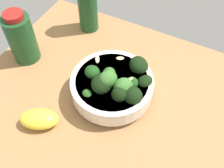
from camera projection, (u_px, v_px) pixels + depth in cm
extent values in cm
cube|color=#996D42|center=(97.00, 116.00, 59.54)|extent=(60.76, 60.76, 4.40)
cylinder|color=silver|center=(112.00, 93.00, 59.89)|extent=(9.93, 9.93, 1.33)
cylinder|color=silver|center=(112.00, 86.00, 57.76)|extent=(18.05, 18.05, 4.00)
cylinder|color=beige|center=(112.00, 81.00, 56.49)|extent=(15.76, 15.76, 0.80)
cylinder|color=#3C7A32|center=(101.00, 88.00, 55.34)|extent=(2.13, 2.22, 1.37)
ellipsoid|color=black|center=(100.00, 83.00, 53.92)|extent=(5.53, 5.57, 5.75)
cylinder|color=#4A8F3C|center=(123.00, 92.00, 55.48)|extent=(1.98, 2.20, 2.13)
ellipsoid|color=#386B2B|center=(123.00, 87.00, 53.91)|extent=(6.58, 5.42, 5.85)
cylinder|color=#4A8F3C|center=(87.00, 100.00, 55.52)|extent=(1.22, 1.27, 1.71)
ellipsoid|color=#23511C|center=(86.00, 96.00, 54.39)|extent=(3.12, 3.69, 3.14)
cylinder|color=#589D47|center=(144.00, 86.00, 57.37)|extent=(1.56, 1.67, 1.42)
ellipsoid|color=black|center=(145.00, 82.00, 56.16)|extent=(4.68, 4.97, 3.95)
cylinder|color=#3C7A32|center=(93.00, 77.00, 57.76)|extent=(1.82, 1.65, 1.64)
ellipsoid|color=#194216|center=(92.00, 72.00, 56.34)|extent=(5.36, 5.19, 4.15)
cylinder|color=#589D47|center=(127.00, 97.00, 55.32)|extent=(1.49, 1.43, 1.51)
ellipsoid|color=#23511C|center=(127.00, 93.00, 54.08)|extent=(4.53, 4.44, 3.31)
cylinder|color=#589D47|center=(131.00, 87.00, 56.55)|extent=(1.35, 1.41, 1.41)
ellipsoid|color=#194216|center=(131.00, 83.00, 55.45)|extent=(3.73, 4.00, 3.14)
cylinder|color=#4A8F3C|center=(138.00, 71.00, 59.68)|extent=(2.02, 1.95, 1.51)
ellipsoid|color=black|center=(139.00, 66.00, 58.27)|extent=(5.89, 6.92, 5.80)
cylinder|color=#4A8F3C|center=(108.00, 85.00, 55.31)|extent=(1.92, 1.69, 1.73)
ellipsoid|color=#386B2B|center=(108.00, 79.00, 53.79)|extent=(5.49, 5.41, 4.25)
cylinder|color=#3C7A32|center=(108.00, 78.00, 57.11)|extent=(1.47, 1.55, 1.35)
ellipsoid|color=#2D6023|center=(107.00, 74.00, 55.94)|extent=(4.21, 4.22, 4.38)
cylinder|color=#589D47|center=(132.00, 101.00, 54.90)|extent=(1.74, 1.68, 1.72)
ellipsoid|color=black|center=(133.00, 96.00, 53.44)|extent=(5.34, 5.25, 4.31)
cylinder|color=#4A8F3C|center=(119.00, 99.00, 54.58)|extent=(1.74, 2.13, 2.05)
ellipsoid|color=black|center=(120.00, 94.00, 53.11)|extent=(5.35, 5.34, 4.40)
cylinder|color=#589D47|center=(111.00, 87.00, 55.40)|extent=(1.67, 1.48, 1.78)
ellipsoid|color=black|center=(110.00, 82.00, 54.13)|extent=(3.84, 4.17, 3.11)
ellipsoid|color=#DBBC84|center=(97.00, 59.00, 57.35)|extent=(2.07, 1.62, 1.41)
ellipsoid|color=#DBBC84|center=(120.00, 58.00, 58.84)|extent=(1.89, 2.06, 0.57)
ellipsoid|color=#DBBC84|center=(120.00, 89.00, 53.51)|extent=(2.08, 1.70, 0.50)
ellipsoid|color=#DBBC84|center=(129.00, 80.00, 53.89)|extent=(2.02, 1.82, 1.24)
ellipsoid|color=yellow|center=(39.00, 119.00, 54.38)|extent=(7.80, 9.39, 3.75)
cylinder|color=#194723|center=(87.00, 4.00, 68.34)|extent=(5.14, 5.14, 15.48)
cylinder|color=#194723|center=(22.00, 39.00, 62.81)|extent=(6.54, 6.54, 12.23)
cylinder|color=maroon|center=(13.00, 16.00, 57.41)|extent=(4.54, 4.54, 1.34)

